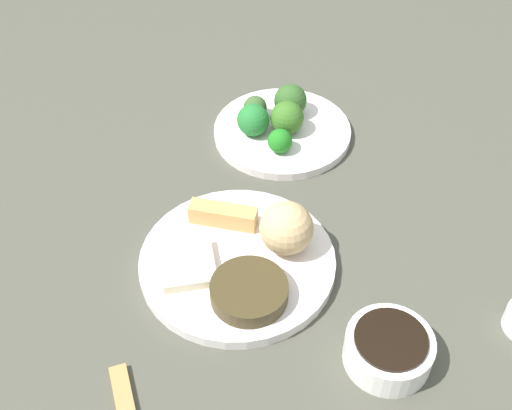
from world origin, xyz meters
name	(u,v)px	position (x,y,z in m)	size (l,w,h in m)	color
tabletop	(254,296)	(0.00, 0.00, 0.01)	(2.20, 2.20, 0.02)	#46463B
main_plate	(237,262)	(0.03, 0.03, 0.03)	(0.26, 0.26, 0.02)	white
rice_scoop	(286,228)	(0.07, -0.02, 0.07)	(0.07, 0.07, 0.07)	tan
spring_roll	(223,215)	(0.09, 0.07, 0.05)	(0.09, 0.02, 0.03)	tan
crab_rangoon_wonton	(187,267)	(0.00, 0.09, 0.04)	(0.07, 0.07, 0.01)	beige
stir_fry_heap	(253,292)	(-0.02, 0.00, 0.05)	(0.10, 0.10, 0.02)	#3D321A
broccoli_plate	(282,132)	(0.32, 0.05, 0.03)	(0.22, 0.22, 0.01)	white
broccoli_floret_0	(290,100)	(0.36, 0.04, 0.06)	(0.05, 0.05, 0.05)	#315825
broccoli_floret_1	(253,120)	(0.29, 0.09, 0.06)	(0.05, 0.05, 0.05)	#23712F
broccoli_floret_2	(287,118)	(0.31, 0.04, 0.06)	(0.05, 0.05, 0.05)	#376722
broccoli_floret_3	(280,141)	(0.26, 0.04, 0.05)	(0.04, 0.04, 0.04)	#1F751E
broccoli_floret_4	(255,107)	(0.33, 0.10, 0.05)	(0.04, 0.04, 0.04)	#38572C
soy_sauce_bowl	(388,350)	(-0.05, -0.18, 0.04)	(0.10, 0.10, 0.04)	white
soy_sauce_bowl_liquid	(391,339)	(-0.05, -0.18, 0.06)	(0.08, 0.08, 0.00)	black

